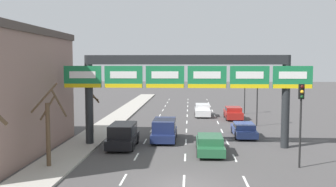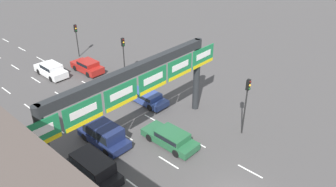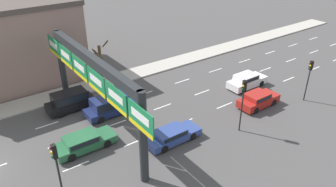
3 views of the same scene
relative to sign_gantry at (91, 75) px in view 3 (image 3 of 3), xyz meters
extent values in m
cube|color=white|center=(-3.30, -3.28, -5.21)|extent=(0.12, 2.00, 0.01)
cube|color=white|center=(-3.30, 1.72, -5.21)|extent=(0.12, 2.00, 0.01)
cube|color=white|center=(-3.30, 6.72, -5.21)|extent=(0.12, 2.00, 0.01)
cube|color=white|center=(-3.30, 11.72, -5.21)|extent=(0.12, 2.00, 0.01)
cube|color=white|center=(-3.30, 16.72, -5.21)|extent=(0.12, 2.00, 0.01)
cube|color=white|center=(-3.30, 21.72, -5.21)|extent=(0.12, 2.00, 0.01)
cube|color=white|center=(-3.30, 26.72, -5.21)|extent=(0.12, 2.00, 0.01)
cube|color=white|center=(-3.30, 31.72, -5.21)|extent=(0.12, 2.00, 0.01)
cube|color=white|center=(-3.30, 36.72, -5.21)|extent=(0.12, 2.00, 0.01)
cube|color=white|center=(0.00, -3.28, -5.21)|extent=(0.12, 2.00, 0.01)
cube|color=white|center=(0.00, 1.72, -5.21)|extent=(0.12, 2.00, 0.01)
cube|color=white|center=(0.00, 6.72, -5.21)|extent=(0.12, 2.00, 0.01)
cube|color=white|center=(0.00, 11.72, -5.21)|extent=(0.12, 2.00, 0.01)
cube|color=white|center=(0.00, 16.72, -5.21)|extent=(0.12, 2.00, 0.01)
cube|color=white|center=(0.00, 21.72, -5.21)|extent=(0.12, 2.00, 0.01)
cube|color=white|center=(0.00, 26.72, -5.21)|extent=(0.12, 2.00, 0.01)
cube|color=white|center=(0.00, 31.72, -5.21)|extent=(0.12, 2.00, 0.01)
cube|color=white|center=(0.00, 36.72, -5.21)|extent=(0.12, 2.00, 0.01)
cube|color=white|center=(3.30, -3.28, -5.21)|extent=(0.12, 2.00, 0.01)
cube|color=white|center=(3.30, 1.72, -5.21)|extent=(0.12, 2.00, 0.01)
cube|color=white|center=(3.30, 6.72, -5.21)|extent=(0.12, 2.00, 0.01)
cube|color=white|center=(3.30, 11.72, -5.21)|extent=(0.12, 2.00, 0.01)
cube|color=white|center=(3.30, 16.72, -5.21)|extent=(0.12, 2.00, 0.01)
cube|color=white|center=(3.30, 21.72, -5.21)|extent=(0.12, 2.00, 0.01)
cube|color=white|center=(3.30, 26.72, -5.21)|extent=(0.12, 2.00, 0.01)
cylinder|color=#232628|center=(-7.40, 0.06, -1.75)|extent=(0.59, 0.59, 6.91)
cylinder|color=#232628|center=(7.40, 0.06, -1.75)|extent=(0.59, 0.59, 6.91)
cube|color=#232628|center=(0.00, 0.06, 1.35)|extent=(14.80, 0.60, 0.70)
cube|color=#197542|center=(-7.77, -0.28, 0.09)|extent=(2.86, 0.08, 1.64)
cube|color=white|center=(-7.77, -0.32, 0.23)|extent=(2.00, 0.02, 0.52)
cube|color=yellow|center=(-7.77, -0.32, -0.59)|extent=(2.80, 0.02, 0.29)
cube|color=#197542|center=(-4.66, -0.28, 0.09)|extent=(2.86, 0.08, 1.64)
cube|color=white|center=(-4.66, -0.32, 0.23)|extent=(2.00, 0.02, 0.52)
cube|color=yellow|center=(-4.66, -0.32, -0.59)|extent=(2.80, 0.02, 0.29)
cube|color=#197542|center=(-1.55, -0.28, 0.09)|extent=(2.86, 0.08, 1.64)
cube|color=white|center=(-1.55, -0.32, 0.23)|extent=(2.00, 0.02, 0.52)
cube|color=yellow|center=(-1.55, -0.32, -0.59)|extent=(2.80, 0.02, 0.29)
cube|color=#197542|center=(1.55, -0.28, 0.09)|extent=(2.86, 0.08, 1.64)
cube|color=white|center=(1.55, -0.32, 0.23)|extent=(2.00, 0.02, 0.52)
cube|color=yellow|center=(1.55, -0.32, -0.59)|extent=(2.80, 0.02, 0.29)
cube|color=#197542|center=(4.66, -0.28, 0.09)|extent=(2.86, 0.08, 1.64)
cube|color=white|center=(4.66, -0.32, 0.23)|extent=(2.00, 0.02, 0.52)
cube|color=yellow|center=(4.66, -0.32, -0.59)|extent=(2.80, 0.02, 0.29)
cube|color=#197542|center=(7.77, -0.28, 0.09)|extent=(2.86, 0.08, 1.64)
cube|color=white|center=(7.77, -0.32, 0.23)|extent=(2.00, 0.02, 0.52)
cube|color=yellow|center=(7.77, -0.32, -0.59)|extent=(2.80, 0.02, 0.29)
cube|color=gray|center=(-16.34, -3.26, -1.10)|extent=(13.07, 14.21, 8.23)
cube|color=black|center=(-4.71, -0.50, -4.67)|extent=(1.89, 4.42, 0.69)
cube|color=black|center=(-4.71, -0.54, -3.87)|extent=(1.74, 3.09, 0.90)
cube|color=black|center=(-4.71, -0.54, -3.87)|extent=(1.77, 2.85, 0.65)
cylinder|color=black|center=(-5.57, 0.83, -4.88)|extent=(0.22, 0.66, 0.66)
cylinder|color=black|center=(-3.85, 0.83, -4.88)|extent=(0.22, 0.66, 0.66)
cylinder|color=black|center=(-5.57, -1.82, -4.88)|extent=(0.22, 0.66, 0.66)
cylinder|color=black|center=(-3.85, -1.82, -4.88)|extent=(0.22, 0.66, 0.66)
cube|color=#19234C|center=(-1.77, 2.15, -4.71)|extent=(1.90, 4.67, 0.61)
cube|color=#19234C|center=(-1.77, 2.10, -3.93)|extent=(1.75, 3.27, 0.95)
cube|color=black|center=(-1.77, 2.10, -3.93)|extent=(1.79, 3.01, 0.68)
cylinder|color=black|center=(-2.63, 3.55, -4.88)|extent=(0.22, 0.66, 0.66)
cylinder|color=black|center=(-0.90, 3.55, -4.88)|extent=(0.22, 0.66, 0.66)
cylinder|color=black|center=(-2.63, 0.75, -4.88)|extent=(0.22, 0.66, 0.66)
cylinder|color=black|center=(-0.90, 0.75, -4.88)|extent=(0.22, 0.66, 0.66)
cube|color=silver|center=(1.81, 16.44, -4.64)|extent=(1.77, 4.52, 0.74)
cube|color=silver|center=(1.81, 16.17, -3.99)|extent=(1.62, 2.35, 0.56)
cube|color=black|center=(1.81, 16.17, -3.99)|extent=(1.66, 2.16, 0.40)
cylinder|color=black|center=(1.02, 17.79, -4.88)|extent=(0.22, 0.66, 0.66)
cylinder|color=black|center=(2.61, 17.79, -4.88)|extent=(0.22, 0.66, 0.66)
cylinder|color=black|center=(1.02, 15.08, -4.88)|extent=(0.22, 0.66, 0.66)
cylinder|color=black|center=(2.61, 15.08, -4.88)|extent=(0.22, 0.66, 0.66)
cube|color=maroon|center=(5.20, 14.27, -4.64)|extent=(1.79, 4.24, 0.74)
cube|color=maroon|center=(5.20, 14.02, -4.04)|extent=(1.65, 2.21, 0.48)
cube|color=black|center=(5.20, 14.02, -4.04)|extent=(1.69, 2.03, 0.34)
cylinder|color=black|center=(4.39, 15.54, -4.88)|extent=(0.22, 0.66, 0.66)
cylinder|color=black|center=(6.01, 15.54, -4.88)|extent=(0.22, 0.66, 0.66)
cylinder|color=black|center=(4.39, 13.00, -4.88)|extent=(0.22, 0.66, 0.66)
cylinder|color=black|center=(6.01, 13.00, -4.88)|extent=(0.22, 0.66, 0.66)
cube|color=#235B38|center=(1.72, -1.83, -4.72)|extent=(1.84, 4.81, 0.58)
cube|color=#235B38|center=(1.72, -2.12, -4.18)|extent=(1.70, 2.50, 0.50)
cube|color=black|center=(1.72, -2.12, -4.18)|extent=(1.73, 2.30, 0.36)
cylinder|color=black|center=(0.88, -0.39, -4.88)|extent=(0.22, 0.66, 0.66)
cylinder|color=black|center=(2.55, -0.39, -4.88)|extent=(0.22, 0.66, 0.66)
cylinder|color=black|center=(0.88, -3.27, -4.88)|extent=(0.22, 0.66, 0.66)
cylinder|color=black|center=(2.55, -3.27, -4.88)|extent=(0.22, 0.66, 0.66)
cube|color=navy|center=(4.96, 4.27, -4.74)|extent=(1.76, 4.69, 0.55)
cube|color=navy|center=(4.96, 3.99, -4.24)|extent=(1.62, 2.44, 0.43)
cube|color=black|center=(4.96, 3.99, -4.24)|extent=(1.65, 2.24, 0.31)
cylinder|color=black|center=(4.17, 5.68, -4.88)|extent=(0.22, 0.66, 0.66)
cylinder|color=black|center=(5.75, 5.68, -4.88)|extent=(0.22, 0.66, 0.66)
cylinder|color=black|center=(4.17, 2.86, -4.88)|extent=(0.22, 0.66, 0.66)
cylinder|color=black|center=(5.75, 2.86, -4.88)|extent=(0.22, 0.66, 0.66)
cylinder|color=black|center=(7.13, 18.85, -3.57)|extent=(0.12, 0.12, 3.29)
cube|color=black|center=(7.13, 18.85, -1.47)|extent=(0.30, 0.24, 0.90)
sphere|color=#3D0E0C|center=(7.13, 18.72, -1.17)|extent=(0.20, 0.20, 0.20)
sphere|color=gold|center=(7.13, 18.72, -1.47)|extent=(0.20, 0.20, 0.20)
sphere|color=#0E3515|center=(7.13, 18.72, -1.77)|extent=(0.20, 0.20, 0.20)
cylinder|color=black|center=(7.04, 9.75, -3.30)|extent=(0.12, 0.12, 3.82)
cube|color=black|center=(7.04, 9.75, -0.94)|extent=(0.30, 0.24, 0.90)
sphere|color=#3D0E0C|center=(7.04, 9.62, -0.64)|extent=(0.20, 0.20, 0.20)
sphere|color=gold|center=(7.04, 9.62, -0.94)|extent=(0.20, 0.20, 0.20)
sphere|color=#0E3515|center=(7.04, 9.62, -1.24)|extent=(0.20, 0.20, 0.20)
cylinder|color=black|center=(6.93, -5.35, -3.12)|extent=(0.12, 0.12, 4.18)
cube|color=black|center=(6.93, -5.35, -0.59)|extent=(0.30, 0.24, 0.90)
sphere|color=#3D0E0C|center=(6.93, -5.48, -0.29)|extent=(0.20, 0.20, 0.20)
sphere|color=gold|center=(6.93, -5.48, -0.59)|extent=(0.20, 0.20, 0.20)
sphere|color=#0E3515|center=(6.93, -5.48, -0.89)|extent=(0.20, 0.20, 0.20)
cylinder|color=brown|center=(-8.41, 4.50, -3.05)|extent=(0.32, 0.32, 4.01)
cylinder|color=brown|center=(-8.04, 4.22, -1.88)|extent=(0.74, 0.90, 1.11)
cylinder|color=brown|center=(-8.38, 5.23, -0.96)|extent=(1.54, 0.20, 1.18)
cylinder|color=brown|center=(-8.20, 4.02, -1.74)|extent=(1.10, 0.57, 0.92)
camera|label=1|loc=(0.28, -27.97, 1.11)|focal=40.00mm
camera|label=2|loc=(-13.83, -15.98, 11.32)|focal=35.00mm
camera|label=3|loc=(22.21, -8.66, 10.73)|focal=35.00mm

